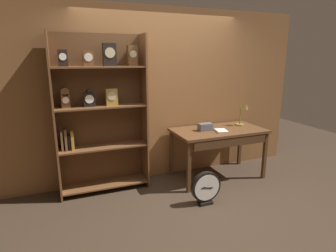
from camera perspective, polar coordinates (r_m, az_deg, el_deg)
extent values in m
plane|color=#3D2D21|center=(3.65, 5.60, -17.01)|extent=(10.00, 10.00, 0.00)
cube|color=brown|center=(4.33, -1.61, 6.30)|extent=(4.80, 0.05, 2.60)
cube|color=brown|center=(3.86, -22.30, 1.22)|extent=(0.02, 0.34, 2.19)
cube|color=brown|center=(4.02, -4.87, 2.69)|extent=(0.03, 0.34, 2.19)
cube|color=brown|center=(4.06, -13.75, 2.43)|extent=(1.23, 0.01, 2.19)
cube|color=brown|center=(4.21, -12.63, -11.51)|extent=(1.18, 0.32, 0.02)
cube|color=brown|center=(4.01, -13.06, -4.13)|extent=(1.18, 0.32, 0.02)
cube|color=brown|center=(3.87, -13.52, 3.89)|extent=(1.18, 0.32, 0.02)
cube|color=brown|center=(3.82, -13.97, 11.66)|extent=(1.18, 0.32, 0.02)
cube|color=black|center=(3.79, -20.78, 12.89)|extent=(0.11, 0.10, 0.21)
cylinder|color=white|center=(3.74, -20.78, 13.14)|extent=(0.09, 0.01, 0.09)
cube|color=brown|center=(3.85, -20.25, 4.87)|extent=(0.11, 0.11, 0.18)
cylinder|color=brown|center=(3.83, -20.40, 6.63)|extent=(0.11, 0.11, 0.11)
cylinder|color=white|center=(3.79, -20.24, 4.96)|extent=(0.08, 0.01, 0.08)
cube|color=brown|center=(3.81, -16.04, 13.18)|extent=(0.14, 0.07, 0.20)
cylinder|color=silver|center=(3.77, -15.99, 13.42)|extent=(0.10, 0.01, 0.10)
cube|color=black|center=(3.83, -15.85, 5.18)|extent=(0.15, 0.08, 0.18)
sphere|color=black|center=(3.82, -15.96, 6.81)|extent=(0.07, 0.07, 0.07)
cylinder|color=white|center=(3.79, -15.80, 5.31)|extent=(0.11, 0.01, 0.11)
cube|color=black|center=(3.84, -11.91, 14.13)|extent=(0.17, 0.09, 0.29)
cylinder|color=#C6B78C|center=(3.79, -11.79, 14.49)|extent=(0.13, 0.01, 0.13)
cube|color=#B28C38|center=(3.87, -11.51, 5.86)|extent=(0.15, 0.10, 0.23)
cylinder|color=#C6B78C|center=(3.82, -11.38, 6.03)|extent=(0.12, 0.01, 0.12)
cube|color=brown|center=(3.89, -7.36, 14.10)|extent=(0.12, 0.11, 0.27)
cylinder|color=#C6B78C|center=(3.83, -7.15, 14.43)|extent=(0.09, 0.01, 0.09)
cube|color=tan|center=(3.95, -20.92, -2.91)|extent=(0.03, 0.13, 0.25)
cube|color=brown|center=(3.93, -20.22, -2.72)|extent=(0.03, 0.12, 0.28)
cube|color=black|center=(3.96, -19.57, -3.14)|extent=(0.03, 0.13, 0.20)
cube|color=#B78C2D|center=(3.94, -19.00, -2.85)|extent=(0.04, 0.13, 0.24)
cube|color=brown|center=(4.39, 10.30, -0.93)|extent=(1.41, 0.75, 0.04)
cube|color=#50321B|center=(3.94, 4.30, -8.49)|extent=(0.05, 0.05, 0.74)
cube|color=#50321B|center=(4.63, 19.19, -5.78)|extent=(0.05, 0.05, 0.74)
cube|color=#50321B|center=(4.49, 0.70, -5.59)|extent=(0.05, 0.05, 0.74)
cube|color=#50321B|center=(5.11, 14.50, -3.61)|extent=(0.05, 0.05, 0.74)
cube|color=#472C18|center=(4.13, 12.82, -3.30)|extent=(1.20, 0.03, 0.12)
cylinder|color=olive|center=(4.73, 14.46, 0.28)|extent=(0.14, 0.14, 0.02)
cylinder|color=olive|center=(4.69, 14.58, 2.19)|extent=(0.02, 0.02, 0.30)
cone|color=olive|center=(4.66, 15.65, 3.93)|extent=(0.11, 0.13, 0.11)
cube|color=#595960|center=(4.28, 7.63, -0.19)|extent=(0.21, 0.12, 0.11)
cube|color=silver|center=(4.26, 10.87, -0.98)|extent=(0.21, 0.25, 0.02)
cube|color=black|center=(3.82, 7.64, -15.26)|extent=(0.18, 0.11, 0.04)
cylinder|color=black|center=(3.71, 7.76, -12.23)|extent=(0.41, 0.06, 0.41)
cylinder|color=silver|center=(3.69, 8.02, -12.44)|extent=(0.35, 0.01, 0.35)
cube|color=black|center=(3.68, 8.05, -12.46)|extent=(0.12, 0.01, 0.05)
cube|color=black|center=(3.68, 8.06, -12.47)|extent=(0.17, 0.01, 0.03)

